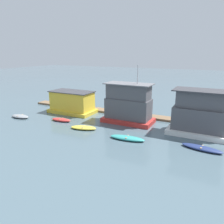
# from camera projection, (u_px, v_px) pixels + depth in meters

# --- Properties ---
(ground_plane) EXTENTS (200.00, 200.00, 0.00)m
(ground_plane) POSITION_uv_depth(u_px,v_px,m) (115.00, 120.00, 30.41)
(ground_plane) COLOR #475B66
(dock_walkway) EXTENTS (33.80, 1.82, 0.30)m
(dock_walkway) POSITION_uv_depth(u_px,v_px,m) (125.00, 113.00, 33.19)
(dock_walkway) COLOR brown
(dock_walkway) RESTS_ON ground_plane
(houseboat_yellow) EXTENTS (7.09, 3.90, 3.38)m
(houseboat_yellow) POSITION_uv_depth(u_px,v_px,m) (72.00, 102.00, 33.80)
(houseboat_yellow) COLOR gold
(houseboat_yellow) RESTS_ON ground_plane
(houseboat_red) EXTENTS (6.70, 3.51, 7.64)m
(houseboat_red) POSITION_uv_depth(u_px,v_px,m) (128.00, 105.00, 28.90)
(houseboat_red) COLOR red
(houseboat_red) RESTS_ON ground_plane
(houseboat_white) EXTENTS (6.73, 3.96, 5.13)m
(houseboat_white) POSITION_uv_depth(u_px,v_px,m) (199.00, 115.00, 24.68)
(houseboat_white) COLOR white
(houseboat_white) RESTS_ON ground_plane
(dinghy_grey) EXTENTS (2.96, 1.44, 0.43)m
(dinghy_grey) POSITION_uv_depth(u_px,v_px,m) (20.00, 116.00, 31.39)
(dinghy_grey) COLOR gray
(dinghy_grey) RESTS_ON ground_plane
(dinghy_red) EXTENTS (2.98, 1.26, 0.42)m
(dinghy_red) POSITION_uv_depth(u_px,v_px,m) (61.00, 120.00, 29.80)
(dinghy_red) COLOR red
(dinghy_red) RESTS_ON ground_plane
(dinghy_yellow) EXTENTS (3.40, 1.95, 0.40)m
(dinghy_yellow) POSITION_uv_depth(u_px,v_px,m) (83.00, 128.00, 26.71)
(dinghy_yellow) COLOR yellow
(dinghy_yellow) RESTS_ON ground_plane
(dinghy_teal) EXTENTS (3.93, 1.48, 0.41)m
(dinghy_teal) POSITION_uv_depth(u_px,v_px,m) (127.00, 138.00, 23.49)
(dinghy_teal) COLOR teal
(dinghy_teal) RESTS_ON ground_plane
(dinghy_navy) EXTENTS (3.97, 1.63, 0.37)m
(dinghy_navy) POSITION_uv_depth(u_px,v_px,m) (202.00, 148.00, 21.07)
(dinghy_navy) COLOR navy
(dinghy_navy) RESTS_ON ground_plane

